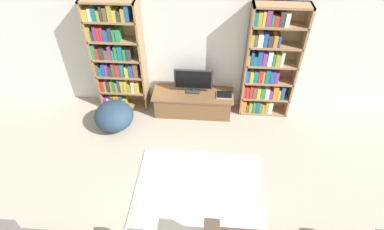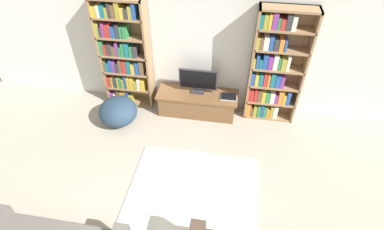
% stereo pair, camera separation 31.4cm
% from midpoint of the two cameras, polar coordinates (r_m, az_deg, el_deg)
% --- Properties ---
extents(wall_back, '(8.80, 0.06, 2.60)m').
position_cam_midpoint_polar(wall_back, '(5.29, -0.52, 13.63)').
color(wall_back, silver).
rests_on(wall_back, ground_plane).
extents(bookshelf_left, '(0.89, 0.30, 2.08)m').
position_cam_midpoint_polar(bookshelf_left, '(5.56, -15.81, 10.39)').
color(bookshelf_left, '#93704C').
rests_on(bookshelf_left, ground_plane).
extents(bookshelf_right, '(0.89, 0.30, 2.08)m').
position_cam_midpoint_polar(bookshelf_right, '(5.33, 12.51, 9.08)').
color(bookshelf_right, '#93704C').
rests_on(bookshelf_right, ground_plane).
extents(tv_stand, '(1.48, 0.52, 0.43)m').
position_cam_midpoint_polar(tv_stand, '(5.63, -1.41, 2.31)').
color(tv_stand, brown).
rests_on(tv_stand, ground_plane).
extents(television, '(0.69, 0.16, 0.47)m').
position_cam_midpoint_polar(television, '(5.40, -1.43, 6.55)').
color(television, '#2D2D33').
rests_on(television, tv_stand).
extents(laptop, '(0.29, 0.22, 0.03)m').
position_cam_midpoint_polar(laptop, '(5.46, 4.54, 3.79)').
color(laptop, '#B7B7BC').
rests_on(laptop, tv_stand).
extents(area_rug, '(1.87, 1.53, 0.02)m').
position_cam_midpoint_polar(area_rug, '(4.54, -0.85, -14.36)').
color(area_rug, beige).
rests_on(area_rug, ground_plane).
extents(beanbag_ottoman, '(0.68, 0.68, 0.50)m').
position_cam_midpoint_polar(beanbag_ottoman, '(5.51, -16.22, -0.23)').
color(beanbag_ottoman, '#23384C').
rests_on(beanbag_ottoman, ground_plane).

